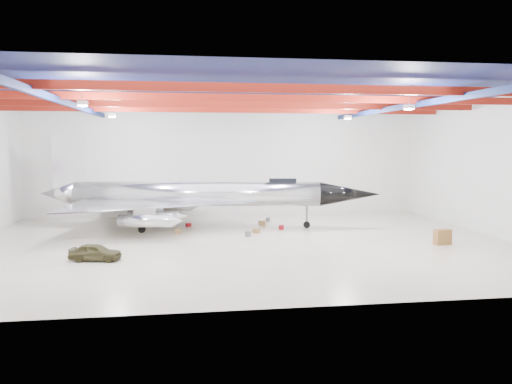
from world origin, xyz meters
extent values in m
plane|color=#BEAF97|center=(0.00, 0.00, 0.00)|extent=(40.00, 40.00, 0.00)
plane|color=silver|center=(0.00, 15.00, 5.50)|extent=(40.00, 0.00, 40.00)
plane|color=silver|center=(20.00, 0.00, 5.50)|extent=(0.00, 30.00, 30.00)
plane|color=#0A0F38|center=(0.00, 0.00, 11.00)|extent=(40.00, 40.00, 0.00)
cube|color=maroon|center=(0.00, -9.00, 10.40)|extent=(39.50, 0.25, 0.50)
cube|color=maroon|center=(0.00, -3.00, 10.40)|extent=(39.50, 0.25, 0.50)
cube|color=maroon|center=(0.00, 3.00, 10.40)|extent=(39.50, 0.25, 0.50)
cube|color=maroon|center=(0.00, 9.00, 10.40)|extent=(39.50, 0.25, 0.50)
cube|color=#0D1C4E|center=(-12.00, 0.00, 10.10)|extent=(0.25, 29.50, 0.40)
cube|color=#0D1C4E|center=(12.00, 0.00, 10.10)|extent=(0.25, 29.50, 0.40)
cube|color=silver|center=(-10.00, -6.00, 9.70)|extent=(0.55, 0.55, 0.25)
cube|color=silver|center=(10.00, -6.00, 9.70)|extent=(0.55, 0.55, 0.25)
cube|color=silver|center=(-10.00, 6.00, 9.70)|extent=(0.55, 0.55, 0.25)
cube|color=silver|center=(10.00, 6.00, 9.70)|extent=(0.55, 0.55, 0.25)
cylinder|color=silver|center=(-3.12, 7.30, 2.99)|extent=(21.39, 5.57, 2.13)
cone|color=black|center=(10.03, 5.14, 2.99)|extent=(5.61, 2.97, 2.13)
cone|color=silver|center=(-15.22, 9.29, 2.99)|extent=(3.50, 2.62, 2.13)
cube|color=silver|center=(-14.17, 9.12, 5.76)|extent=(2.97, 0.61, 4.80)
cube|color=black|center=(4.25, 6.09, 4.11)|extent=(2.45, 1.22, 0.53)
cylinder|color=silver|center=(-7.23, 2.03, 1.49)|extent=(4.15, 1.60, 0.96)
cylinder|color=silver|center=(-6.80, 4.66, 1.49)|extent=(4.15, 1.60, 0.96)
cylinder|color=silver|center=(-5.76, 10.98, 1.49)|extent=(4.15, 1.60, 0.96)
cylinder|color=silver|center=(-5.33, 13.61, 1.49)|extent=(4.15, 1.60, 0.96)
cylinder|color=#59595B|center=(6.35, 5.74, 0.96)|extent=(0.19, 0.19, 1.92)
cylinder|color=black|center=(6.35, 5.74, 0.30)|extent=(0.63, 0.33, 0.60)
cylinder|color=#59595B|center=(-7.76, 5.36, 0.96)|extent=(0.19, 0.19, 1.92)
cylinder|color=black|center=(-7.76, 5.36, 0.30)|extent=(0.63, 0.33, 0.60)
cylinder|color=#59595B|center=(-6.90, 10.62, 0.96)|extent=(0.19, 0.19, 1.92)
cylinder|color=black|center=(-6.90, 10.62, 0.30)|extent=(0.63, 0.33, 0.60)
imported|color=#3A361D|center=(-9.85, -4.30, 0.55)|extent=(3.42, 1.90, 1.10)
cube|color=brown|center=(14.44, -2.70, 0.56)|extent=(1.29, 0.78, 1.12)
cube|color=olive|center=(-4.77, 4.59, 0.20)|extent=(0.58, 0.48, 0.39)
cube|color=maroon|center=(-3.92, 8.01, 0.16)|extent=(0.55, 0.51, 0.31)
cylinder|color=#59595B|center=(0.73, 2.50, 0.21)|extent=(0.56, 0.56, 0.43)
cube|color=olive|center=(2.70, 7.79, 0.20)|extent=(0.60, 0.49, 0.40)
cube|color=#59595B|center=(-5.92, 7.87, 0.15)|extent=(0.52, 0.47, 0.30)
cylinder|color=maroon|center=(3.99, 5.24, 0.20)|extent=(0.55, 0.55, 0.40)
cube|color=olive|center=(1.60, 3.90, 0.19)|extent=(0.60, 0.51, 0.38)
cylinder|color=#59595B|center=(3.60, 9.88, 0.19)|extent=(0.54, 0.54, 0.37)
camera|label=1|loc=(-4.23, -36.36, 7.36)|focal=35.00mm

